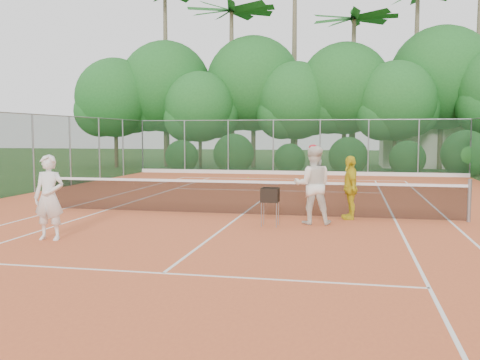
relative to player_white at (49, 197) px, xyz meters
name	(u,v)px	position (x,y,z in m)	size (l,w,h in m)	color
ground	(242,215)	(3.31, 4.27, -0.93)	(120.00, 120.00, 0.00)	#234518
clay_court	(242,215)	(3.31, 4.27, -0.92)	(18.00, 36.00, 0.02)	#CD5B2F
club_building	(442,145)	(12.31, 28.27, 0.57)	(8.00, 5.00, 3.00)	beige
tennis_net	(242,197)	(3.31, 4.27, -0.40)	(11.97, 0.10, 1.10)	gray
player_white	(49,197)	(0.00, 0.00, 0.00)	(0.66, 0.43, 1.82)	white
player_center_grp	(313,185)	(5.34, 3.17, 0.08)	(1.03, 0.84, 1.99)	white
player_yellow	(350,187)	(6.25, 4.13, -0.07)	(0.98, 0.41, 1.68)	gold
ball_hopper	(270,196)	(4.34, 2.63, -0.16)	(0.41, 0.41, 0.94)	gray
stray_ball_a	(248,178)	(1.19, 16.21, -0.88)	(0.07, 0.07, 0.07)	#ABC52D
stray_ball_b	(310,178)	(4.26, 16.84, -0.88)	(0.07, 0.07, 0.07)	#AEC82E
stray_ball_c	(299,182)	(3.92, 14.44, -0.88)	(0.07, 0.07, 0.07)	yellow
court_markings	(242,215)	(3.31, 4.27, -0.91)	(11.03, 23.83, 0.01)	white
fence_back	(296,147)	(3.31, 19.27, 0.59)	(18.07, 0.07, 3.00)	#19381E
tropical_treeline	(328,89)	(4.74, 24.49, 4.19)	(32.10, 8.49, 15.03)	brown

